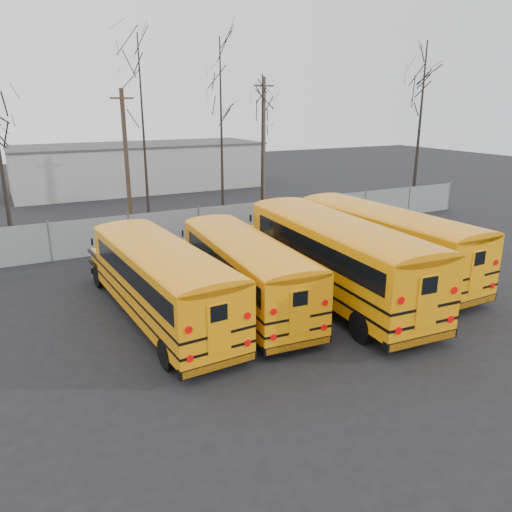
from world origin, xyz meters
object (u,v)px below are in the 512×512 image
bus_c (333,251)px  utility_pole_right (264,141)px  bus_d (382,236)px  utility_pole_left (127,160)px  bus_a (159,275)px  bus_b (244,265)px

bus_c → utility_pole_right: 20.05m
bus_d → utility_pole_right: 17.99m
bus_c → utility_pole_left: size_ratio=1.45×
bus_d → utility_pole_left: size_ratio=1.36×
bus_c → bus_d: bearing=22.0°
bus_c → utility_pole_right: utility_pole_right is taller
utility_pole_left → utility_pole_right: bearing=1.0°
bus_a → bus_b: bus_a is taller
utility_pole_left → utility_pole_right: (11.33, 3.56, 0.53)m
bus_d → bus_c: bearing=-163.2°
bus_a → utility_pole_left: utility_pole_left is taller
bus_c → utility_pole_right: (6.86, 18.62, 2.91)m
bus_c → utility_pole_right: bearing=73.4°
utility_pole_left → utility_pole_right: 11.89m
bus_b → utility_pole_right: (10.45, 17.79, 3.21)m
bus_a → utility_pole_left: bearing=77.1°
bus_a → utility_pole_right: utility_pole_right is taller
bus_c → utility_pole_left: (-4.47, 15.06, 2.38)m
bus_d → utility_pole_left: utility_pole_left is taller
bus_a → bus_d: size_ratio=0.93×
bus_a → bus_c: size_ratio=0.88×
bus_c → bus_d: (3.56, 1.19, -0.11)m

